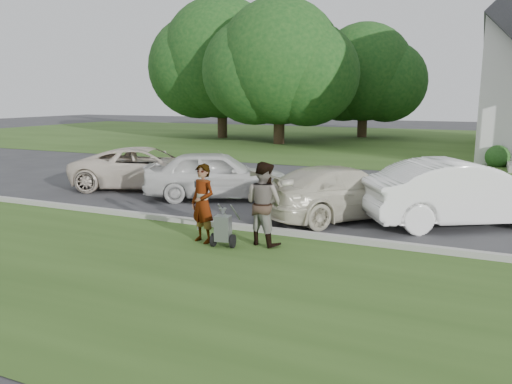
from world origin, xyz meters
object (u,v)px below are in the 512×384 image
Objects in this scene: tree_left at (279,68)px; person_left at (203,204)px; tree_far at (221,64)px; person_right at (263,204)px; tree_back at (364,77)px; car_d at (463,193)px; car_a at (148,168)px; parking_meter_near at (197,199)px; car_b at (217,175)px; car_c at (342,192)px; striping_cart at (223,229)px.

person_left is at bearing -72.52° from tree_left.
person_right is at bearing -60.28° from tree_far.
tree_back is 30.89m from person_right.
tree_left is 1.11× the size of tree_back.
tree_far is 6.57× the size of person_left.
tree_back is 31.13m from person_left.
person_left is at bearing 96.38° from car_d.
tree_left is at bearing -15.06° from car_a.
tree_far is at bearing 116.69° from parking_meter_near.
car_d is (5.25, 4.05, -0.05)m from person_left.
car_d is (7.33, -0.41, 0.06)m from car_b.
tree_back is 1.99× the size of car_c.
tree_back reaches higher than car_c.
tree_far is (-6.00, 3.00, 0.58)m from tree_left.
tree_back reaches higher than person_right.
tree_left is 22.82m from car_d.
tree_left reaches higher than car_c.
car_d is at bearing -117.01° from car_a.
tree_back reaches higher than car_a.
car_d is (3.95, 3.65, -0.09)m from person_right.
tree_far is 2.55× the size of car_b.
parking_meter_near is 4.01m from car_c.
person_right is at bearing 26.95° from striping_cart.
car_b is at bearing 132.50° from person_left.
tree_back is at bearing -13.84° from car_d.
tree_far reaches higher than car_c.
tree_back reaches higher than person_left.
car_d is (3.00, 0.44, 0.13)m from car_c.
striping_cart is 0.85× the size of parking_meter_near.
tree_left is 0.91× the size of tree_far.
tree_far is at bearing -0.30° from car_a.
car_c is at bearing -63.80° from tree_left.
car_c is (5.40, -27.11, -4.02)m from tree_back.
tree_left reaches higher than car_b.
parking_meter_near is at bearing -85.19° from tree_back.
tree_far is 2.40× the size of car_c.
parking_meter_near is (-1.22, 0.96, 0.38)m from striping_cart.
car_a is at bearing 53.04° from car_d.
car_b is (3.12, -0.62, 0.05)m from car_a.
person_left is at bearing -155.71° from car_a.
striping_cart is at bearing -71.31° from tree_left.
car_a is at bearing -94.57° from tree_back.
striping_cart is (13.74, -25.86, -5.29)m from tree_far.
car_c is at bearing -55.14° from tree_far.
parking_meter_near is 6.71m from car_d.
car_b is at bearing -87.67° from tree_back.
tree_far is 28.84m from car_d.
car_b is at bearing 111.68° from parking_meter_near.
tree_left is 24.24m from person_right.
tree_far is at bearing 134.53° from person_left.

